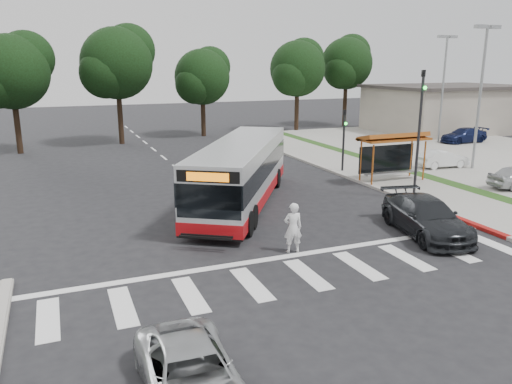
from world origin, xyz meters
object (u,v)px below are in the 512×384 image
pedestrian (293,228)px  silver_suv_south (192,376)px  dark_sedan (426,217)px  transit_bus (241,174)px

pedestrian → silver_suv_south: bearing=59.1°
pedestrian → dark_sedan: 5.91m
transit_bus → pedestrian: bearing=-62.2°
dark_sedan → transit_bus: bearing=139.3°
pedestrian → transit_bus: bearing=-85.6°
transit_bus → silver_suv_south: transit_bus is taller
transit_bus → dark_sedan: size_ratio=2.34×
pedestrian → dark_sedan: pedestrian is taller
silver_suv_south → pedestrian: bearing=52.1°
pedestrian → dark_sedan: (5.91, -0.22, -0.20)m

